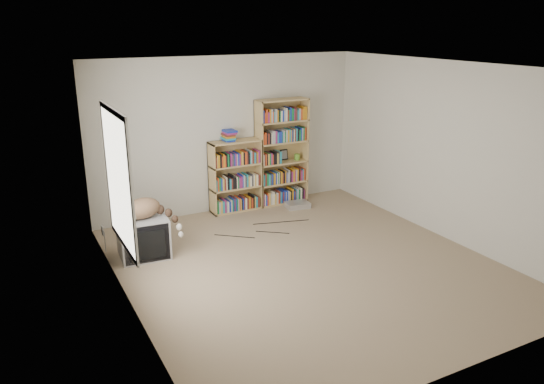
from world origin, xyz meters
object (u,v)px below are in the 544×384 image
crt_tv (143,237)px  bookcase_short (235,179)px  bookcase_tall (281,154)px  dvd_player (297,205)px  cat (148,211)px

crt_tv → bookcase_short: bookcase_short is taller
bookcase_tall → bookcase_short: size_ratio=1.52×
crt_tv → bookcase_tall: size_ratio=0.37×
bookcase_short → dvd_player: size_ratio=3.02×
cat → bookcase_tall: size_ratio=0.45×
bookcase_short → dvd_player: (0.96, -0.38, -0.49)m
bookcase_short → cat: bearing=-146.6°
bookcase_tall → bookcase_short: 0.91m
crt_tv → bookcase_tall: 2.96m
dvd_player → bookcase_short: bearing=165.8°
bookcase_tall → dvd_player: (0.11, -0.38, -0.80)m
crt_tv → bookcase_tall: bookcase_tall is taller
crt_tv → cat: (0.07, -0.07, 0.37)m
bookcase_short → crt_tv: bearing=-149.2°
bookcase_tall → crt_tv: bearing=-157.9°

